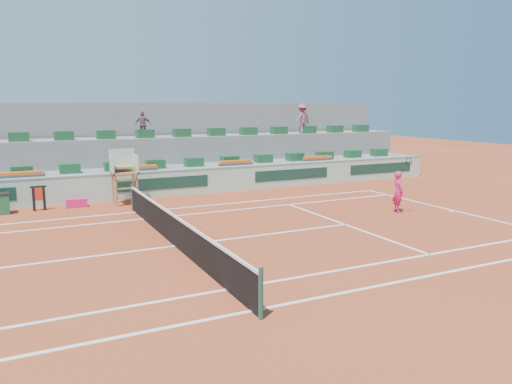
% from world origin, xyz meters
% --- Properties ---
extents(ground, '(90.00, 90.00, 0.00)m').
position_xyz_m(ground, '(0.00, 0.00, 0.00)').
color(ground, '#92381C').
rests_on(ground, ground).
extents(seating_tier_lower, '(36.00, 4.00, 1.20)m').
position_xyz_m(seating_tier_lower, '(0.00, 10.70, 0.60)').
color(seating_tier_lower, gray).
rests_on(seating_tier_lower, ground).
extents(seating_tier_upper, '(36.00, 2.40, 2.60)m').
position_xyz_m(seating_tier_upper, '(0.00, 12.30, 1.30)').
color(seating_tier_upper, gray).
rests_on(seating_tier_upper, ground).
extents(stadium_back_wall, '(36.00, 0.40, 4.40)m').
position_xyz_m(stadium_back_wall, '(0.00, 13.90, 2.20)').
color(stadium_back_wall, gray).
rests_on(stadium_back_wall, ground).
extents(player_bag, '(0.84, 0.37, 0.37)m').
position_xyz_m(player_bag, '(-2.03, 7.59, 0.19)').
color(player_bag, '#E51D70').
rests_on(player_bag, ground).
extents(spectator_mid, '(0.88, 0.62, 1.39)m').
position_xyz_m(spectator_mid, '(1.92, 11.72, 3.30)').
color(spectator_mid, '#79505D').
rests_on(spectator_mid, seating_tier_upper).
extents(spectator_right, '(1.29, 0.94, 1.78)m').
position_xyz_m(spectator_right, '(11.57, 11.64, 3.49)').
color(spectator_right, '#974B5A').
rests_on(spectator_right, seating_tier_upper).
extents(court_lines, '(23.89, 11.09, 0.01)m').
position_xyz_m(court_lines, '(0.00, 0.00, 0.01)').
color(court_lines, white).
rests_on(court_lines, ground).
extents(tennis_net, '(0.10, 11.97, 1.10)m').
position_xyz_m(tennis_net, '(0.00, 0.00, 0.53)').
color(tennis_net, black).
rests_on(tennis_net, ground).
extents(advertising_hoarding, '(36.00, 0.34, 1.26)m').
position_xyz_m(advertising_hoarding, '(0.02, 8.50, 0.63)').
color(advertising_hoarding, '#A7D3BA').
rests_on(advertising_hoarding, ground).
extents(umpire_chair, '(1.10, 0.90, 2.40)m').
position_xyz_m(umpire_chair, '(0.00, 7.50, 1.54)').
color(umpire_chair, '#A0683C').
rests_on(umpire_chair, ground).
extents(seat_row_lower, '(32.90, 0.60, 0.44)m').
position_xyz_m(seat_row_lower, '(0.00, 9.80, 1.42)').
color(seat_row_lower, '#194C28').
rests_on(seat_row_lower, seating_tier_lower).
extents(seat_row_upper, '(32.90, 0.60, 0.44)m').
position_xyz_m(seat_row_upper, '(0.00, 11.70, 2.82)').
color(seat_row_upper, '#194C28').
rests_on(seat_row_upper, seating_tier_upper).
extents(flower_planters, '(26.80, 0.36, 0.28)m').
position_xyz_m(flower_planters, '(-1.50, 9.00, 1.33)').
color(flower_planters, '#454545').
rests_on(flower_planters, seating_tier_lower).
extents(towel_rack, '(0.64, 0.11, 1.03)m').
position_xyz_m(towel_rack, '(-3.48, 7.57, 0.60)').
color(towel_rack, black).
rests_on(towel_rack, ground).
extents(tennis_player, '(0.57, 0.91, 2.28)m').
position_xyz_m(tennis_player, '(9.60, 0.86, 0.85)').
color(tennis_player, '#E51D70').
rests_on(tennis_player, ground).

